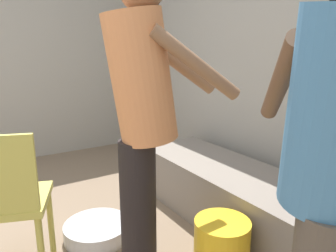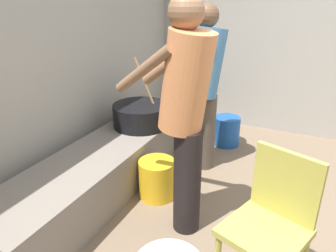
% 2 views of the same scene
% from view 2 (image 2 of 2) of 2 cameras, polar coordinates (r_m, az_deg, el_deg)
% --- Properties ---
extents(block_enclosure_rear, '(5.19, 0.20, 2.49)m').
position_cam_2_polar(block_enclosure_rear, '(2.69, -26.44, 11.90)').
color(block_enclosure_rear, '#9E998E').
rests_on(block_enclosure_rear, ground_plane).
extents(hearth_ledge, '(2.49, 0.60, 0.42)m').
position_cam_2_polar(hearth_ledge, '(2.91, -11.14, -7.31)').
color(hearth_ledge, slate).
rests_on(hearth_ledge, ground_plane).
extents(cooking_pot_main, '(0.57, 0.57, 0.68)m').
position_cam_2_polar(cooking_pot_main, '(3.17, -4.95, 2.03)').
color(cooking_pot_main, black).
rests_on(cooking_pot_main, hearth_ledge).
extents(cook_in_blue_shirt, '(0.71, 0.68, 1.59)m').
position_cam_2_polar(cook_in_blue_shirt, '(2.96, 6.72, 8.24)').
color(cook_in_blue_shirt, '#4C4238').
rests_on(cook_in_blue_shirt, ground_plane).
extents(cook_in_orange_shirt, '(0.46, 0.74, 1.67)m').
position_cam_2_polar(cook_in_orange_shirt, '(2.06, 3.12, 3.36)').
color(cook_in_orange_shirt, black).
rests_on(cook_in_orange_shirt, ground_plane).
extents(chair_olive, '(0.51, 0.51, 0.88)m').
position_cam_2_polar(chair_olive, '(1.87, 18.28, -16.34)').
color(chair_olive, '#B2A847').
rests_on(chair_olive, ground_plane).
extents(bucket_blue_plastic, '(0.30, 0.30, 0.34)m').
position_cam_2_polar(bucket_blue_plastic, '(3.75, 10.70, -0.87)').
color(bucket_blue_plastic, '#194C99').
rests_on(bucket_blue_plastic, ground_plane).
extents(bucket_yellow_plastic, '(0.32, 0.32, 0.34)m').
position_cam_2_polar(bucket_yellow_plastic, '(2.75, -2.02, -9.61)').
color(bucket_yellow_plastic, gold).
rests_on(bucket_yellow_plastic, ground_plane).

